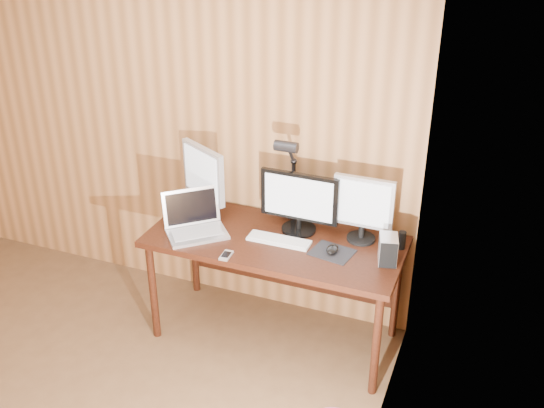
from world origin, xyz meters
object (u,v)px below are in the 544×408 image
Objects in this scene: laptop at (195,222)px; hard_drive at (388,249)px; monitor_right at (363,207)px; speaker at (402,240)px; monitor_left at (204,177)px; phone at (226,255)px; desk_lamp at (290,168)px; keyboard at (279,240)px; desk at (279,250)px; monitor_center at (299,202)px; mouse at (332,249)px.

laptop is 2.68× the size of hard_drive.
speaker is (0.25, -0.01, -0.17)m from monitor_right.
monitor_left is 0.65m from phone.
monitor_right is at bearing 31.37° from phone.
desk_lamp is (0.21, 0.53, 0.39)m from phone.
desk_lamp is (0.58, 0.05, 0.14)m from monitor_left.
keyboard is 2.31× the size of hard_drive.
keyboard is at bearing 46.97° from phone.
keyboard is at bearing -164.84° from speaker.
laptop reaches higher than hard_drive.
monitor_right reaches higher than hard_drive.
desk_lamp is (-0.70, 0.24, 0.31)m from hard_drive.
desk is at bearing 159.37° from hard_drive.
monitor_right is 3.70× the size of speaker.
desk is 3.41× the size of monitor_left.
monitor_right is at bearing -26.06° from laptop.
desk is 3.15× the size of monitor_center.
laptop reaches higher than desk.
monitor_left is 1.02× the size of laptop.
hard_drive is at bearing -14.30° from monitor_center.
monitor_left is at bearing 61.43° from laptop.
mouse is (0.28, -0.18, -0.18)m from monitor_center.
monitor_right is 0.32m from mouse.
hard_drive reaches higher than speaker.
hard_drive is (0.61, -0.16, -0.12)m from monitor_center.
monitor_center is 0.68m from laptop.
hard_drive is at bearing -42.84° from monitor_right.
hard_drive is at bearing 14.46° from phone.
laptop is (-1.01, -0.28, -0.16)m from monitor_right.
speaker is at bearing 2.49° from monitor_center.
mouse is (0.89, 0.07, -0.04)m from laptop.
phone is at bearing -129.81° from keyboard.
monitor_left is at bearing 169.77° from desk.
speaker is (0.05, 0.18, -0.03)m from hard_drive.
desk_lamp reaches higher than hard_drive.
desk is at bearing 179.32° from mouse.
monitor_center is 1.20× the size of monitor_right.
mouse is 0.64m from phone.
monitor_left is 1.08m from monitor_right.
monitor_right is at bearing 5.11° from monitor_center.
laptop is 0.69m from desk_lamp.
monitor_right reaches higher than desk.
phone is (0.38, -0.47, -0.25)m from monitor_left.
speaker is at bearing -2.04° from monitor_right.
hard_drive is 0.19m from speaker.
keyboard is (0.55, 0.07, -0.05)m from laptop.
laptop is at bearing -172.60° from keyboard.
keyboard is 0.75m from speaker.
monitor_right is 0.32m from hard_drive.
laptop is at bearing -48.09° from monitor_left.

